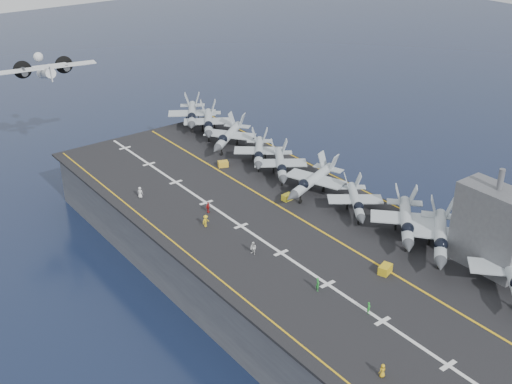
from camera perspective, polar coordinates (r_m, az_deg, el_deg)
ground at (r=109.69m, az=1.27°, el=-6.83°), size 500.00×500.00×0.00m
hull at (r=107.01m, az=1.30°, el=-4.60°), size 36.00×90.00×10.00m
flight_deck at (r=104.42m, az=1.33°, el=-2.16°), size 38.00×92.00×0.40m
foul_line at (r=105.99m, az=2.60°, el=-1.58°), size 0.35×90.00×0.02m
landing_centerline at (r=101.15m, az=-1.34°, el=-3.03°), size 0.50×90.00×0.02m
deck_edge_port at (r=96.06m, az=-6.69°, el=-4.97°), size 0.25×90.00×0.02m
deck_edge_stbd at (r=115.49m, az=8.55°, el=0.63°), size 0.25×90.00×0.02m
island_superstructure at (r=93.47m, az=20.35°, el=-2.27°), size 5.00×10.00×15.00m
fighter_jet_0 at (r=91.70m, az=21.83°, el=-6.51°), size 19.46×19.16×5.69m
fighter_jet_1 at (r=96.94m, az=16.09°, el=-3.66°), size 19.83×18.94×5.75m
fighter_jet_2 at (r=99.82m, az=13.22°, el=-2.41°), size 19.09×18.88×5.59m
fighter_jet_3 at (r=105.16m, az=8.87°, el=-0.71°), size 15.28×16.16×4.68m
fighter_jet_4 at (r=110.52m, az=5.09°, el=1.14°), size 18.23×15.16×5.41m
fighter_jet_5 at (r=116.67m, az=2.21°, el=2.55°), size 16.23×17.39×5.03m
fighter_jet_6 at (r=122.01m, az=0.28°, el=3.68°), size 16.55×17.30×5.02m
fighter_jet_7 at (r=129.35m, az=-2.46°, el=5.10°), size 18.48×17.40×5.34m
fighter_jet_8 at (r=136.68m, az=-4.26°, el=6.27°), size 17.33×18.87×5.45m
tow_cart_a at (r=91.31m, az=11.41°, el=-6.75°), size 2.38×1.92×1.24m
tow_cart_b at (r=108.93m, az=2.80°, el=-0.46°), size 1.89×1.33×1.07m
tow_cart_c at (r=121.38m, az=-2.94°, el=2.51°), size 2.17×1.81×1.12m
crew_0 at (r=74.49m, az=11.19°, el=-15.31°), size 1.14×0.86×1.72m
crew_1 at (r=86.30m, az=5.52°, el=-8.16°), size 1.33×1.42×1.97m
crew_2 at (r=93.44m, az=-0.25°, el=-5.02°), size 0.98×1.33×2.05m
crew_3 at (r=100.84m, az=-4.50°, el=-2.58°), size 1.34×1.04×2.00m
crew_4 at (r=104.95m, az=-4.28°, el=-1.36°), size 1.35×1.16×1.90m
crew_5 at (r=111.17m, az=-10.27°, el=-0.03°), size 1.34×1.42×1.97m
crew_6 at (r=83.27m, az=10.00°, el=-10.09°), size 1.18×1.07×1.64m
transport_plane at (r=141.11m, az=-18.17°, el=9.99°), size 22.80×17.52×4.87m
fighter_jet_9 at (r=141.87m, az=-5.71°, el=6.98°), size 17.33×18.87×5.45m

